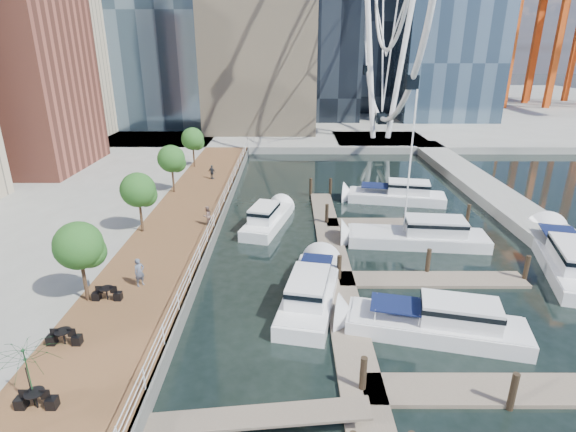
% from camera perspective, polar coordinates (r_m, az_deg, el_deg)
% --- Properties ---
extents(ground, '(520.00, 520.00, 0.00)m').
position_cam_1_polar(ground, '(22.66, 0.67, -18.01)').
color(ground, black).
rests_on(ground, ground).
extents(boardwalk, '(6.00, 60.00, 1.00)m').
position_cam_1_polar(boardwalk, '(36.52, -13.81, -1.99)').
color(boardwalk, brown).
rests_on(boardwalk, ground).
extents(seawall, '(0.25, 60.00, 1.00)m').
position_cam_1_polar(seawall, '(35.92, -9.16, -2.03)').
color(seawall, '#595954').
rests_on(seawall, ground).
extents(land_far, '(200.00, 114.00, 1.00)m').
position_cam_1_polar(land_far, '(120.50, 0.24, 14.04)').
color(land_far, gray).
rests_on(land_far, ground).
extents(breakwater, '(4.00, 60.00, 1.00)m').
position_cam_1_polar(breakwater, '(44.91, 26.87, 0.58)').
color(breakwater, gray).
rests_on(breakwater, ground).
extents(pier, '(14.00, 12.00, 1.00)m').
position_cam_1_polar(pier, '(72.45, 11.60, 9.28)').
color(pier, gray).
rests_on(pier, ground).
extents(railing, '(0.10, 60.00, 1.05)m').
position_cam_1_polar(railing, '(35.56, -9.41, -0.51)').
color(railing, white).
rests_on(railing, boardwalk).
extents(floating_docks, '(16.00, 34.00, 2.60)m').
position_cam_1_polar(floating_docks, '(31.94, 15.02, -5.48)').
color(floating_docks, '#6D6051').
rests_on(floating_docks, ground).
extents(street_trees, '(2.60, 42.60, 4.60)m').
position_cam_1_polar(street_trees, '(35.05, -18.52, 3.15)').
color(street_trees, '#3F2B1C').
rests_on(street_trees, ground).
extents(cafe_tables, '(2.50, 13.70, 0.74)m').
position_cam_1_polar(cafe_tables, '(22.67, -27.84, -16.45)').
color(cafe_tables, black).
rests_on(cafe_tables, ground).
extents(yacht_foreground, '(10.39, 4.94, 2.15)m').
position_cam_1_polar(yacht_foreground, '(25.57, 18.06, -14.15)').
color(yacht_foreground, silver).
rests_on(yacht_foreground, ground).
extents(pedestrian_near, '(0.73, 0.74, 1.71)m').
position_cam_1_polar(pedestrian_near, '(27.78, -18.35, -6.80)').
color(pedestrian_near, '#4F576A').
rests_on(pedestrian_near, boardwalk).
extents(pedestrian_mid, '(0.93, 0.95, 1.55)m').
position_cam_1_polar(pedestrian_mid, '(35.85, -10.23, 0.04)').
color(pedestrian_mid, '#7E6057').
rests_on(pedestrian_mid, boardwalk).
extents(pedestrian_far, '(0.96, 0.75, 1.52)m').
position_cam_1_polar(pedestrian_far, '(48.65, -9.61, 5.52)').
color(pedestrian_far, '#353A42').
rests_on(pedestrian_far, boardwalk).
extents(moored_yachts, '(26.41, 37.55, 11.50)m').
position_cam_1_polar(moored_yachts, '(34.25, 16.36, -4.71)').
color(moored_yachts, silver).
rests_on(moored_yachts, ground).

